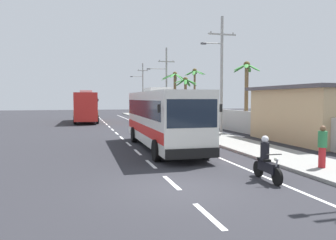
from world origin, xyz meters
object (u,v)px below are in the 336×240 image
(motorcycle_trailing, at_px, (266,162))
(palm_nearest, at_px, (186,91))
(utility_pole_distant, at_px, (142,87))
(utility_pole_far, at_px, (166,82))
(palm_fourth, at_px, (175,87))
(palm_second, at_px, (195,83))
(motorcycle_beside_bus, at_px, (167,125))
(coach_bus_far_lane, at_px, (87,106))
(pedestrian_near_kerb, at_px, (322,146))
(coach_bus_foreground, at_px, (163,117))
(palm_third, at_px, (247,84))
(utility_pole_mid, at_px, (221,71))

(motorcycle_trailing, relative_size, palm_nearest, 0.36)
(utility_pole_distant, distance_m, palm_nearest, 24.21)
(utility_pole_far, relative_size, palm_fourth, 1.52)
(palm_second, bearing_deg, motorcycle_beside_bus, -120.15)
(coach_bus_far_lane, height_order, pedestrian_near_kerb, coach_bus_far_lane)
(motorcycle_beside_bus, relative_size, utility_pole_distant, 0.21)
(utility_pole_distant, bearing_deg, motorcycle_beside_bus, -97.23)
(utility_pole_far, bearing_deg, motorcycle_beside_bus, -104.52)
(pedestrian_near_kerb, relative_size, utility_pole_distant, 0.18)
(coach_bus_foreground, relative_size, palm_fourth, 1.72)
(coach_bus_far_lane, xyz_separation_m, palm_nearest, (11.15, -5.79, 1.80))
(palm_nearest, bearing_deg, palm_third, -81.47)
(motorcycle_trailing, relative_size, palm_fourth, 0.30)
(coach_bus_far_lane, bearing_deg, pedestrian_near_kerb, -74.76)
(palm_second, bearing_deg, utility_pole_far, 119.58)
(pedestrian_near_kerb, height_order, utility_pole_far, utility_pole_far)
(utility_pole_distant, bearing_deg, coach_bus_far_lane, -120.01)
(coach_bus_foreground, bearing_deg, pedestrian_near_kerb, -57.94)
(palm_fourth, bearing_deg, palm_second, -50.80)
(palm_nearest, height_order, palm_third, palm_third)
(motorcycle_trailing, distance_m, palm_third, 17.20)
(pedestrian_near_kerb, distance_m, utility_pole_distant, 50.12)
(utility_pole_distant, bearing_deg, palm_second, -83.62)
(coach_bus_far_lane, height_order, palm_fourth, palm_fourth)
(utility_pole_distant, relative_size, palm_third, 1.55)
(palm_fourth, bearing_deg, motorcycle_trailing, -100.27)
(coach_bus_far_lane, distance_m, palm_nearest, 12.69)
(pedestrian_near_kerb, height_order, palm_nearest, palm_nearest)
(motorcycle_beside_bus, distance_m, utility_pole_mid, 6.58)
(palm_third, xyz_separation_m, palm_fourth, (-1.71, 16.00, 0.22))
(palm_nearest, bearing_deg, palm_fourth, 89.93)
(coach_bus_foreground, bearing_deg, palm_nearest, 67.81)
(coach_bus_foreground, distance_m, motorcycle_beside_bus, 9.23)
(palm_second, relative_size, palm_fourth, 1.04)
(coach_bus_foreground, height_order, palm_third, palm_third)
(motorcycle_beside_bus, height_order, utility_pole_far, utility_pole_far)
(palm_third, bearing_deg, palm_nearest, 98.53)
(coach_bus_foreground, bearing_deg, palm_second, 65.42)
(motorcycle_beside_bus, relative_size, palm_fourth, 0.30)
(utility_pole_distant, xyz_separation_m, palm_nearest, (0.53, -24.18, -1.21))
(coach_bus_far_lane, distance_m, pedestrian_near_kerb, 32.70)
(coach_bus_far_lane, relative_size, palm_third, 1.74)
(coach_bus_far_lane, relative_size, pedestrian_near_kerb, 6.16)
(motorcycle_beside_bus, distance_m, motorcycle_trailing, 17.29)
(pedestrian_near_kerb, xyz_separation_m, palm_third, (4.27, 14.33, 3.16))
(motorcycle_trailing, bearing_deg, palm_nearest, 78.01)
(utility_pole_far, xyz_separation_m, utility_pole_distant, (0.10, 17.45, -0.14))
(utility_pole_mid, height_order, utility_pole_far, utility_pole_mid)
(coach_bus_far_lane, bearing_deg, palm_fourth, -6.17)
(coach_bus_far_lane, relative_size, utility_pole_distant, 1.12)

